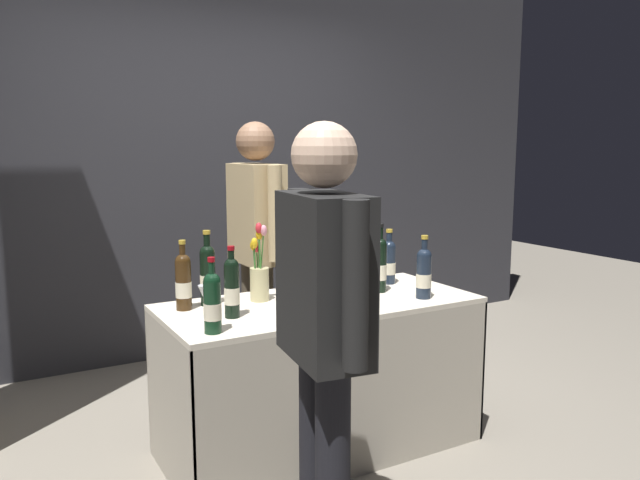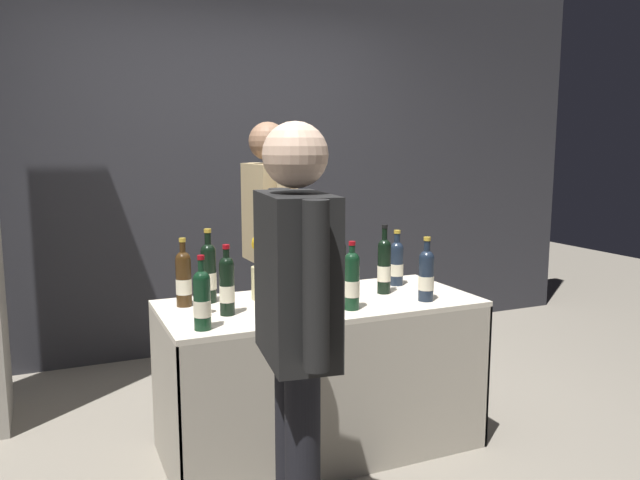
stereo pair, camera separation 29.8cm
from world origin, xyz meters
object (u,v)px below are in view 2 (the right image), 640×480
at_px(display_bottle_0, 397,262).
at_px(vendor_presenter, 269,234).
at_px(tasting_table, 320,347).
at_px(taster_foreground_right, 296,315).
at_px(featured_wine_bottle, 384,265).
at_px(flower_vase, 260,274).
at_px(wine_glass_near_vendor, 201,292).
at_px(wine_glass_mid, 324,293).

xyz_separation_m(display_bottle_0, vendor_presenter, (-0.51, 0.61, 0.10)).
xyz_separation_m(tasting_table, taster_foreground_right, (-0.44, -0.81, 0.42)).
xyz_separation_m(featured_wine_bottle, flower_vase, (-0.62, 0.14, -0.02)).
xyz_separation_m(vendor_presenter, taster_foreground_right, (-0.45, -1.58, -0.04)).
xyz_separation_m(featured_wine_bottle, wine_glass_near_vendor, (-0.95, -0.02, -0.04)).
height_order(featured_wine_bottle, vendor_presenter, vendor_presenter).
bearing_deg(vendor_presenter, flower_vase, -24.18).
height_order(featured_wine_bottle, wine_glass_mid, featured_wine_bottle).
height_order(flower_vase, vendor_presenter, vendor_presenter).
xyz_separation_m(tasting_table, flower_vase, (-0.25, 0.15, 0.36)).
relative_size(wine_glass_mid, flower_vase, 0.34).
xyz_separation_m(tasting_table, wine_glass_near_vendor, (-0.58, -0.01, 0.34)).
bearing_deg(featured_wine_bottle, display_bottle_0, 41.64).
height_order(display_bottle_0, vendor_presenter, vendor_presenter).
distance_m(tasting_table, flower_vase, 0.47).
height_order(wine_glass_mid, taster_foreground_right, taster_foreground_right).
distance_m(wine_glass_mid, vendor_presenter, 0.98).
distance_m(display_bottle_0, taster_foreground_right, 1.36).
xyz_separation_m(tasting_table, featured_wine_bottle, (0.36, 0.02, 0.38)).
bearing_deg(tasting_table, wine_glass_near_vendor, -179.18).
xyz_separation_m(wine_glass_mid, vendor_presenter, (0.07, 0.97, 0.13)).
height_order(tasting_table, vendor_presenter, vendor_presenter).
bearing_deg(taster_foreground_right, wine_glass_mid, -24.12).
bearing_deg(display_bottle_0, featured_wine_bottle, -138.36).
relative_size(display_bottle_0, wine_glass_near_vendor, 2.07).
bearing_deg(flower_vase, tasting_table, -30.89).
relative_size(tasting_table, wine_glass_mid, 11.82).
distance_m(tasting_table, featured_wine_bottle, 0.53).
distance_m(featured_wine_bottle, wine_glass_mid, 0.48).
relative_size(flower_vase, vendor_presenter, 0.23).
relative_size(tasting_table, vendor_presenter, 0.93).
bearing_deg(flower_vase, wine_glass_mid, -61.92).
distance_m(featured_wine_bottle, flower_vase, 0.63).
height_order(wine_glass_near_vendor, wine_glass_mid, wine_glass_near_vendor).
height_order(wine_glass_near_vendor, taster_foreground_right, taster_foreground_right).
bearing_deg(tasting_table, taster_foreground_right, -118.62).
relative_size(wine_glass_mid, taster_foreground_right, 0.08).
relative_size(featured_wine_bottle, flower_vase, 0.92).
xyz_separation_m(wine_glass_mid, flower_vase, (-0.19, 0.35, 0.04)).
bearing_deg(wine_glass_near_vendor, tasting_table, 0.82).
bearing_deg(display_bottle_0, wine_glass_mid, -148.97).
distance_m(display_bottle_0, wine_glass_near_vendor, 1.11).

